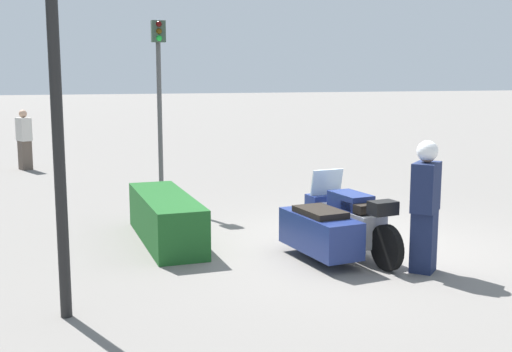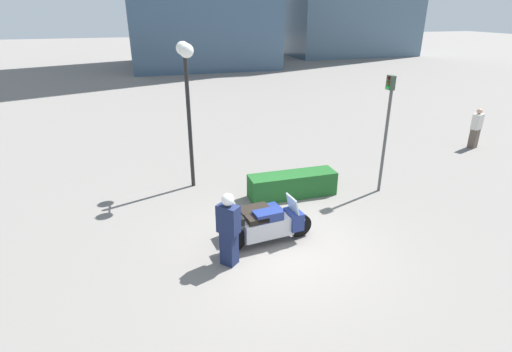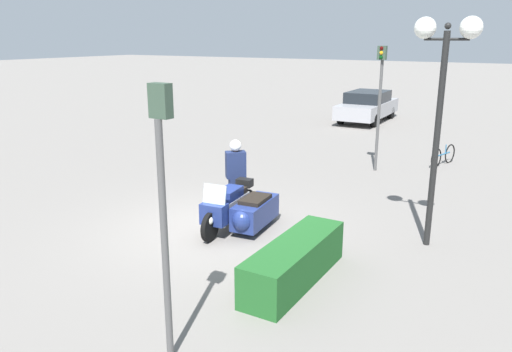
{
  "view_description": "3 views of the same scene",
  "coord_description": "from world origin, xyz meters",
  "views": [
    {
      "loc": [
        -8.25,
        4.43,
        2.53
      ],
      "look_at": [
        0.32,
        1.46,
        1.1
      ],
      "focal_mm": 45.0,
      "sensor_mm": 36.0,
      "label": 1
    },
    {
      "loc": [
        -2.93,
        -7.61,
        5.26
      ],
      "look_at": [
        -0.14,
        1.61,
        1.22
      ],
      "focal_mm": 28.0,
      "sensor_mm": 36.0,
      "label": 2
    },
    {
      "loc": [
        8.34,
        5.96,
        4.05
      ],
      "look_at": [
        -0.57,
        0.74,
        1.16
      ],
      "focal_mm": 35.0,
      "sensor_mm": 36.0,
      "label": 3
    }
  ],
  "objects": [
    {
      "name": "police_motorcycle",
      "position": [
        -0.25,
        0.55,
        0.45
      ],
      "size": [
        2.35,
        1.16,
        1.14
      ],
      "rotation": [
        0.0,
        0.0,
        0.1
      ],
      "color": "black",
      "rests_on": "ground"
    },
    {
      "name": "parked_car_background",
      "position": [
        -15.65,
        -1.74,
        0.77
      ],
      "size": [
        4.75,
        1.88,
        1.48
      ],
      "rotation": [
        0.0,
        0.0,
        3.15
      ],
      "color": "#9E9EA3",
      "rests_on": "ground"
    },
    {
      "name": "traffic_light_near",
      "position": [
        4.0,
        2.14,
        2.32
      ],
      "size": [
        0.23,
        0.26,
        3.55
      ],
      "rotation": [
        0.0,
        0.0,
        3.13
      ],
      "color": "#4C4C4C",
      "rests_on": "ground"
    },
    {
      "name": "bicycle_parked",
      "position": [
        -8.41,
        3.22,
        0.31
      ],
      "size": [
        1.52,
        0.48,
        0.68
      ],
      "rotation": [
        0.0,
        0.0,
        -0.29
      ],
      "color": "black",
      "rests_on": "ground"
    },
    {
      "name": "traffic_light_far",
      "position": [
        -6.59,
        1.53,
        2.46
      ],
      "size": [
        0.23,
        0.27,
        3.79
      ],
      "rotation": [
        0.0,
        0.0,
        -0.06
      ],
      "color": "#4C4C4C",
      "rests_on": "ground"
    },
    {
      "name": "officer_rider",
      "position": [
        -1.33,
        -0.27,
        0.91
      ],
      "size": [
        0.52,
        0.54,
        1.72
      ],
      "rotation": [
        0.0,
        0.0,
        0.74
      ],
      "color": "#192347",
      "rests_on": "ground"
    },
    {
      "name": "ground_plane",
      "position": [
        0.0,
        0.0,
        0.0
      ],
      "size": [
        160.0,
        160.0,
        0.0
      ],
      "primitive_type": "plane",
      "color": "slate"
    },
    {
      "name": "hedge_bush_curbside",
      "position": [
        1.3,
        2.59,
        0.36
      ],
      "size": [
        2.65,
        0.73,
        0.72
      ],
      "primitive_type": "cube",
      "color": "#1E5623",
      "rests_on": "ground"
    },
    {
      "name": "twin_lamp_post",
      "position": [
        -1.46,
        4.21,
        3.53
      ],
      "size": [
        0.4,
        1.19,
        4.4
      ],
      "color": "black",
      "rests_on": "ground"
    }
  ]
}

